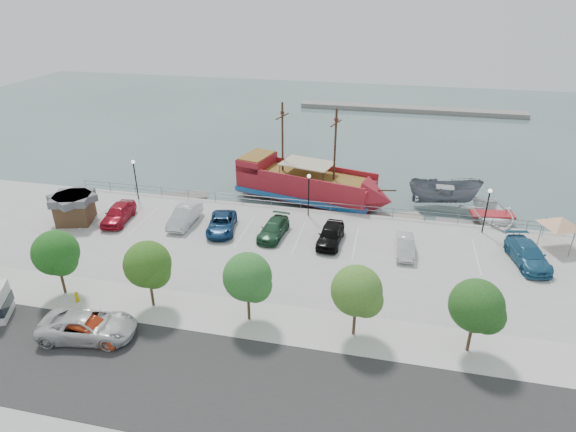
# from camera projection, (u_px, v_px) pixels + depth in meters

# --- Properties ---
(ground) EXTENTS (160.00, 160.00, 0.00)m
(ground) POSITION_uv_depth(u_px,v_px,m) (294.00, 258.00, 41.40)
(ground) COLOR #435554
(street) EXTENTS (100.00, 8.00, 0.04)m
(street) POSITION_uv_depth(u_px,v_px,m) (235.00, 388.00, 26.94)
(street) COLOR #292828
(street) RESTS_ON land_slab
(sidewalk) EXTENTS (100.00, 4.00, 0.05)m
(sidewalk) POSITION_uv_depth(u_px,v_px,m) (264.00, 321.00, 32.19)
(sidewalk) COLOR beige
(sidewalk) RESTS_ON land_slab
(seawall_railing) EXTENTS (50.00, 0.06, 1.00)m
(seawall_railing) POSITION_uv_depth(u_px,v_px,m) (311.00, 205.00, 47.56)
(seawall_railing) COLOR slate
(seawall_railing) RESTS_ON land_slab
(far_shore) EXTENTS (40.00, 3.00, 0.80)m
(far_shore) POSITION_uv_depth(u_px,v_px,m) (410.00, 109.00, 87.44)
(far_shore) COLOR gray
(far_shore) RESTS_ON ground
(pirate_ship) EXTENTS (17.52, 8.56, 10.85)m
(pirate_ship) POSITION_uv_depth(u_px,v_px,m) (316.00, 187.00, 51.00)
(pirate_ship) COLOR maroon
(pirate_ship) RESTS_ON ground
(patrol_boat) EXTENTS (7.58, 3.27, 2.87)m
(patrol_boat) POSITION_uv_depth(u_px,v_px,m) (444.00, 194.00, 50.19)
(patrol_boat) COLOR slate
(patrol_boat) RESTS_ON ground
(speedboat) EXTENTS (6.23, 8.11, 1.56)m
(speedboat) POSITION_uv_depth(u_px,v_px,m) (492.00, 217.00, 46.81)
(speedboat) COLOR white
(speedboat) RESTS_ON ground
(dock_west) EXTENTS (7.39, 4.87, 0.41)m
(dock_west) POSITION_uv_depth(u_px,v_px,m) (173.00, 198.00, 52.38)
(dock_west) COLOR slate
(dock_west) RESTS_ON ground
(dock_mid) EXTENTS (6.78, 4.07, 0.37)m
(dock_mid) POSITION_uv_depth(u_px,v_px,m) (389.00, 219.00, 47.86)
(dock_mid) COLOR gray
(dock_mid) RESTS_ON ground
(dock_east) EXTENTS (6.77, 2.30, 0.38)m
(dock_east) POSITION_uv_depth(u_px,v_px,m) (471.00, 226.00, 46.34)
(dock_east) COLOR slate
(dock_east) RESTS_ON ground
(shed) EXTENTS (4.11, 4.11, 2.73)m
(shed) POSITION_uv_depth(u_px,v_px,m) (74.00, 207.00, 44.91)
(shed) COLOR #4D3321
(shed) RESTS_ON land_slab
(canopy_tent) EXTENTS (5.08, 5.08, 3.24)m
(canopy_tent) POSITION_uv_depth(u_px,v_px,m) (562.00, 217.00, 40.00)
(canopy_tent) COLOR slate
(canopy_tent) RESTS_ON land_slab
(street_van) EXTENTS (6.41, 3.72, 1.68)m
(street_van) POSITION_uv_depth(u_px,v_px,m) (88.00, 326.00, 30.45)
(street_van) COLOR #BEBEBF
(street_van) RESTS_ON street
(street_sedan) EXTENTS (4.27, 1.76, 1.37)m
(street_sedan) POSITION_uv_depth(u_px,v_px,m) (91.00, 331.00, 30.27)
(street_sedan) COLOR #B63013
(street_sedan) RESTS_ON street
(fire_hydrant) EXTENTS (0.29, 0.29, 0.83)m
(fire_hydrant) POSITION_uv_depth(u_px,v_px,m) (77.00, 297.00, 33.93)
(fire_hydrant) COLOR #C5B104
(fire_hydrant) RESTS_ON sidewalk
(lamp_post_left) EXTENTS (0.36, 0.36, 4.28)m
(lamp_post_left) POSITION_uv_depth(u_px,v_px,m) (135.00, 173.00, 48.88)
(lamp_post_left) COLOR black
(lamp_post_left) RESTS_ON land_slab
(lamp_post_mid) EXTENTS (0.36, 0.36, 4.28)m
(lamp_post_mid) POSITION_uv_depth(u_px,v_px,m) (309.00, 188.00, 45.36)
(lamp_post_mid) COLOR black
(lamp_post_mid) RESTS_ON land_slab
(lamp_post_right) EXTENTS (0.36, 0.36, 4.28)m
(lamp_post_right) POSITION_uv_depth(u_px,v_px,m) (488.00, 203.00, 42.23)
(lamp_post_right) COLOR black
(lamp_post_right) RESTS_ON land_slab
(tree_b) EXTENTS (3.30, 3.20, 5.00)m
(tree_b) POSITION_uv_depth(u_px,v_px,m) (57.00, 255.00, 33.59)
(tree_b) COLOR #473321
(tree_b) RESTS_ON sidewalk
(tree_c) EXTENTS (3.30, 3.20, 5.00)m
(tree_c) POSITION_uv_depth(u_px,v_px,m) (149.00, 266.00, 32.22)
(tree_c) COLOR #473321
(tree_c) RESTS_ON sidewalk
(tree_d) EXTENTS (3.30, 3.20, 5.00)m
(tree_d) POSITION_uv_depth(u_px,v_px,m) (249.00, 279.00, 30.85)
(tree_d) COLOR #473321
(tree_d) RESTS_ON sidewalk
(tree_e) EXTENTS (3.30, 3.20, 5.00)m
(tree_e) POSITION_uv_depth(u_px,v_px,m) (359.00, 293.00, 29.48)
(tree_e) COLOR #473321
(tree_e) RESTS_ON sidewalk
(tree_f) EXTENTS (3.30, 3.20, 5.00)m
(tree_f) POSITION_uv_depth(u_px,v_px,m) (479.00, 308.00, 28.11)
(tree_f) COLOR #473321
(tree_f) RESTS_ON sidewalk
(parked_car_a) EXTENTS (2.59, 5.13, 1.68)m
(parked_car_a) POSITION_uv_depth(u_px,v_px,m) (118.00, 213.00, 45.21)
(parked_car_a) COLOR maroon
(parked_car_a) RESTS_ON land_slab
(parked_car_b) EXTENTS (1.75, 4.97, 1.63)m
(parked_car_b) POSITION_uv_depth(u_px,v_px,m) (185.00, 216.00, 44.75)
(parked_car_b) COLOR silver
(parked_car_b) RESTS_ON land_slab
(parked_car_c) EXTENTS (3.28, 5.41, 1.40)m
(parked_car_c) POSITION_uv_depth(u_px,v_px,m) (222.00, 224.00, 43.56)
(parked_car_c) COLOR navy
(parked_car_c) RESTS_ON land_slab
(parked_car_d) EXTENTS (2.33, 4.90, 1.38)m
(parked_car_d) POSITION_uv_depth(u_px,v_px,m) (274.00, 229.00, 42.67)
(parked_car_d) COLOR #1D442A
(parked_car_d) RESTS_ON land_slab
(parked_car_e) EXTENTS (2.17, 4.88, 1.63)m
(parked_car_e) POSITION_uv_depth(u_px,v_px,m) (331.00, 234.00, 41.46)
(parked_car_e) COLOR black
(parked_car_e) RESTS_ON land_slab
(parked_car_f) EXTENTS (1.63, 4.20, 1.37)m
(parked_car_f) POSITION_uv_depth(u_px,v_px,m) (405.00, 246.00, 39.94)
(parked_car_f) COLOR silver
(parked_car_f) RESTS_ON land_slab
(parked_car_h) EXTENTS (3.29, 5.86, 1.60)m
(parked_car_h) POSITION_uv_depth(u_px,v_px,m) (528.00, 254.00, 38.47)
(parked_car_h) COLOR #245B7F
(parked_car_h) RESTS_ON land_slab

